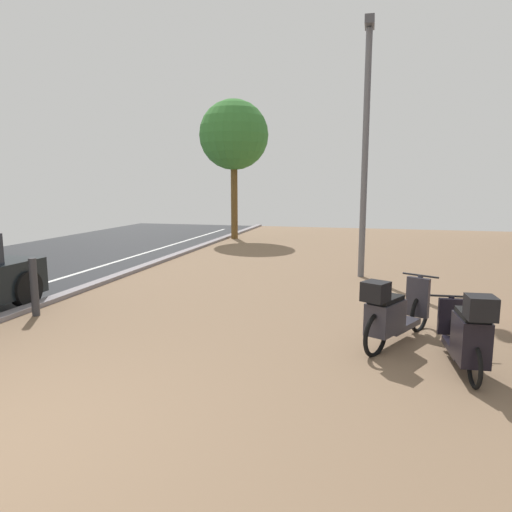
% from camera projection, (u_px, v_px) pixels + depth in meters
% --- Properties ---
extents(ground, '(21.00, 40.00, 0.13)m').
position_uv_depth(ground, '(109.00, 486.00, 3.30)').
color(ground, black).
extents(scooter_mid, '(0.52, 1.71, 1.01)m').
position_uv_depth(scooter_mid, '(467.00, 334.00, 5.17)').
color(scooter_mid, black).
rests_on(scooter_mid, ground).
extents(scooter_extra, '(1.04, 1.69, 0.97)m').
position_uv_depth(scooter_extra, '(393.00, 313.00, 6.02)').
color(scooter_extra, black).
rests_on(scooter_extra, ground).
extents(lamp_post, '(0.20, 0.52, 5.58)m').
position_uv_depth(lamp_post, '(366.00, 138.00, 10.16)').
color(lamp_post, slate).
rests_on(lamp_post, ground).
extents(street_tree, '(2.61, 2.61, 5.23)m').
position_uv_depth(street_tree, '(234.00, 136.00, 17.40)').
color(street_tree, brown).
rests_on(street_tree, ground).
extents(bollard_far, '(0.12, 0.12, 0.94)m').
position_uv_depth(bollard_far, '(34.00, 287.00, 7.41)').
color(bollard_far, '#38383D').
rests_on(bollard_far, ground).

